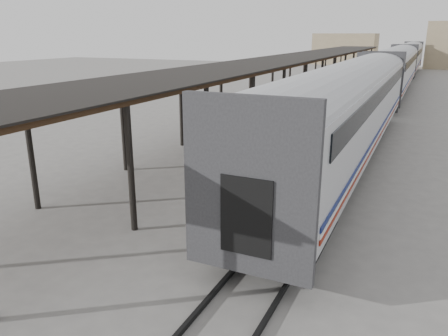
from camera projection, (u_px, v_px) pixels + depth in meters
ground at (203, 214)px, 14.81m from camera, size 160.00×160.00×0.00m
train at (394, 68)px, 42.02m from camera, size 3.45×76.01×4.01m
canopy at (301, 57)px, 35.81m from camera, size 4.90×64.30×4.15m
rails at (391, 95)px, 42.97m from camera, size 1.54×150.00×0.12m
building_left at (345, 49)px, 89.03m from camera, size 12.00×8.00×6.00m
baggage_cart at (236, 200)px, 14.27m from camera, size 1.38×2.47×0.86m
suitcase_stack at (236, 185)px, 14.50m from camera, size 1.22×1.07×0.45m
luggage_tug at (278, 111)px, 30.98m from camera, size 1.48×1.83×1.41m
porter at (229, 171)px, 13.35m from camera, size 0.68×0.83×1.95m
pedestrian at (292, 106)px, 31.16m from camera, size 1.13×0.60×1.83m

